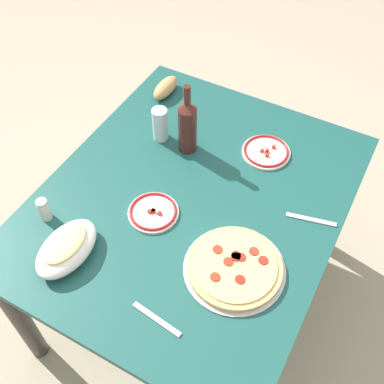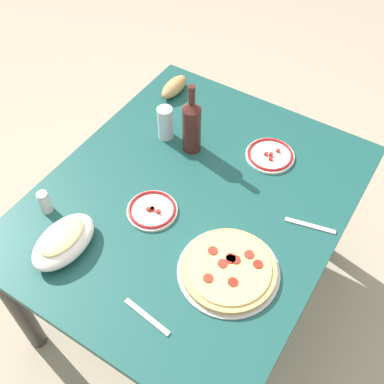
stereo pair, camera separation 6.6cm
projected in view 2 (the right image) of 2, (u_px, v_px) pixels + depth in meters
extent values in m
plane|color=tan|center=(192.00, 293.00, 2.20)|extent=(8.00, 8.00, 0.00)
cube|color=#194C47|center=(192.00, 200.00, 1.66)|extent=(1.22, 1.01, 0.03)
cylinder|color=#33302D|center=(343.00, 210.00, 2.08)|extent=(0.07, 0.07, 0.68)
cylinder|color=#33302D|center=(17.00, 305.00, 1.79)|extent=(0.07, 0.07, 0.68)
cylinder|color=#33302D|center=(176.00, 136.00, 2.39)|extent=(0.07, 0.07, 0.68)
cylinder|color=#B7B7BC|center=(229.00, 271.00, 1.46)|extent=(0.32, 0.32, 0.01)
cylinder|color=#DBB26B|center=(229.00, 269.00, 1.45)|extent=(0.30, 0.30, 0.02)
cylinder|color=#EACC75|center=(229.00, 267.00, 1.44)|extent=(0.26, 0.26, 0.01)
cylinder|color=#B22D1E|center=(249.00, 254.00, 1.46)|extent=(0.03, 0.03, 0.00)
cylinder|color=maroon|center=(231.00, 259.00, 1.45)|extent=(0.03, 0.03, 0.00)
cylinder|color=#B22D1E|center=(223.00, 263.00, 1.44)|extent=(0.03, 0.03, 0.00)
cylinder|color=maroon|center=(231.00, 258.00, 1.46)|extent=(0.03, 0.03, 0.00)
cylinder|color=maroon|center=(236.00, 260.00, 1.45)|extent=(0.03, 0.03, 0.00)
cylinder|color=maroon|center=(258.00, 264.00, 1.44)|extent=(0.03, 0.03, 0.00)
cylinder|color=maroon|center=(233.00, 282.00, 1.40)|extent=(0.03, 0.03, 0.00)
cylinder|color=#B22D1E|center=(213.00, 251.00, 1.47)|extent=(0.03, 0.03, 0.00)
cylinder|color=#B22D1E|center=(208.00, 278.00, 1.41)|extent=(0.03, 0.03, 0.00)
ellipsoid|color=white|center=(64.00, 242.00, 1.49)|extent=(0.24, 0.15, 0.07)
ellipsoid|color=#AD2819|center=(63.00, 239.00, 1.48)|extent=(0.20, 0.12, 0.03)
ellipsoid|color=#EFD684|center=(62.00, 236.00, 1.47)|extent=(0.17, 0.10, 0.02)
cylinder|color=#471E19|center=(192.00, 129.00, 1.73)|extent=(0.07, 0.07, 0.19)
cone|color=#471E19|center=(192.00, 106.00, 1.65)|extent=(0.07, 0.07, 0.03)
cylinder|color=#471E19|center=(192.00, 95.00, 1.61)|extent=(0.03, 0.03, 0.07)
cylinder|color=silver|center=(165.00, 123.00, 1.80)|extent=(0.06, 0.06, 0.14)
cylinder|color=white|center=(270.00, 156.00, 1.77)|extent=(0.18, 0.18, 0.01)
torus|color=red|center=(270.00, 154.00, 1.77)|extent=(0.17, 0.17, 0.01)
cube|color=#AD2819|center=(271.00, 159.00, 1.75)|extent=(0.01, 0.01, 0.01)
cube|color=#AD2819|center=(271.00, 154.00, 1.76)|extent=(0.01, 0.01, 0.01)
cube|color=#AD2819|center=(266.00, 154.00, 1.77)|extent=(0.01, 0.01, 0.01)
cube|color=#AD2819|center=(278.00, 151.00, 1.78)|extent=(0.01, 0.01, 0.01)
cylinder|color=white|center=(152.00, 211.00, 1.61)|extent=(0.17, 0.17, 0.01)
torus|color=red|center=(152.00, 209.00, 1.60)|extent=(0.16, 0.16, 0.01)
cube|color=#AD2819|center=(152.00, 209.00, 1.60)|extent=(0.01, 0.01, 0.01)
cube|color=#AD2819|center=(149.00, 209.00, 1.60)|extent=(0.01, 0.01, 0.01)
cube|color=#AD2819|center=(158.00, 212.00, 1.59)|extent=(0.01, 0.01, 0.01)
cube|color=#AD2819|center=(152.00, 209.00, 1.60)|extent=(0.01, 0.01, 0.01)
cube|color=#AD2819|center=(152.00, 209.00, 1.60)|extent=(0.01, 0.01, 0.01)
ellipsoid|color=tan|center=(174.00, 87.00, 2.00)|extent=(0.16, 0.07, 0.06)
cylinder|color=silver|center=(45.00, 203.00, 1.59)|extent=(0.04, 0.04, 0.07)
cylinder|color=#B7B7BC|center=(42.00, 195.00, 1.55)|extent=(0.04, 0.04, 0.01)
cube|color=#B7B7BC|center=(147.00, 317.00, 1.36)|extent=(0.04, 0.17, 0.00)
cube|color=#B7B7BC|center=(310.00, 226.00, 1.57)|extent=(0.05, 0.17, 0.00)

